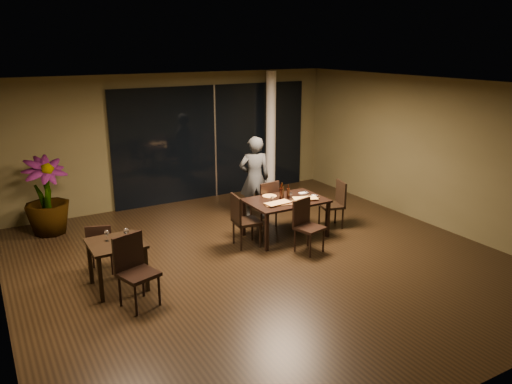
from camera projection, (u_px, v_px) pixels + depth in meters
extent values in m
plane|color=black|center=(262.00, 261.00, 8.65)|extent=(8.00, 8.00, 0.00)
cube|color=#453F25|center=(174.00, 139.00, 11.58)|extent=(8.00, 0.10, 3.00)
cube|color=#453F25|center=(474.00, 272.00, 4.85)|extent=(8.00, 0.10, 3.00)
cube|color=#453F25|center=(433.00, 152.00, 10.15)|extent=(0.10, 8.00, 3.00)
cube|color=silver|center=(263.00, 84.00, 7.78)|extent=(8.00, 8.00, 0.04)
cube|color=black|center=(215.00, 142.00, 12.02)|extent=(5.00, 0.06, 2.70)
cylinder|color=silver|center=(271.00, 132.00, 12.39)|extent=(0.24, 0.24, 3.00)
cube|color=black|center=(286.00, 201.00, 9.58)|extent=(1.50, 1.00, 0.04)
cube|color=black|center=(267.00, 233.00, 8.99)|extent=(0.06, 0.06, 0.71)
cube|color=black|center=(328.00, 220.00, 9.65)|extent=(0.06, 0.06, 0.71)
cube|color=black|center=(244.00, 218.00, 9.72)|extent=(0.06, 0.06, 0.71)
cube|color=black|center=(302.00, 207.00, 10.38)|extent=(0.06, 0.06, 0.71)
cube|color=black|center=(116.00, 243.00, 7.54)|extent=(0.80, 0.80, 0.04)
cube|color=black|center=(100.00, 280.00, 7.20)|extent=(0.06, 0.06, 0.71)
cube|color=black|center=(146.00, 269.00, 7.53)|extent=(0.06, 0.06, 0.71)
cube|color=black|center=(90.00, 262.00, 7.77)|extent=(0.06, 0.06, 0.71)
cube|color=black|center=(133.00, 254.00, 8.09)|extent=(0.06, 0.06, 0.71)
cube|color=black|center=(263.00, 204.00, 10.21)|extent=(0.50, 0.50, 0.05)
cylinder|color=black|center=(265.00, 211.00, 10.53)|extent=(0.04, 0.04, 0.46)
cylinder|color=black|center=(251.00, 214.00, 10.32)|extent=(0.04, 0.04, 0.46)
cylinder|color=black|center=(276.00, 216.00, 10.24)|extent=(0.04, 0.04, 0.46)
cylinder|color=black|center=(261.00, 219.00, 10.03)|extent=(0.04, 0.04, 0.46)
cube|color=black|center=(270.00, 195.00, 9.98)|extent=(0.46, 0.09, 0.52)
cube|color=black|center=(309.00, 228.00, 8.93)|extent=(0.54, 0.54, 0.05)
cylinder|color=black|center=(310.00, 245.00, 8.75)|extent=(0.04, 0.04, 0.45)
cylinder|color=black|center=(323.00, 240.00, 8.99)|extent=(0.04, 0.04, 0.45)
cylinder|color=black|center=(295.00, 240.00, 9.00)|extent=(0.04, 0.04, 0.45)
cylinder|color=black|center=(308.00, 235.00, 9.24)|extent=(0.04, 0.04, 0.45)
cube|color=black|center=(301.00, 212.00, 9.00)|extent=(0.44, 0.15, 0.50)
cube|color=black|center=(247.00, 222.00, 9.20)|extent=(0.51, 0.51, 0.05)
cylinder|color=black|center=(260.00, 236.00, 9.17)|extent=(0.04, 0.04, 0.47)
cylinder|color=black|center=(252.00, 229.00, 9.50)|extent=(0.04, 0.04, 0.47)
cylinder|color=black|center=(241.00, 239.00, 9.03)|extent=(0.04, 0.04, 0.47)
cylinder|color=black|center=(234.00, 232.00, 9.36)|extent=(0.04, 0.04, 0.47)
cube|color=black|center=(236.00, 210.00, 9.04)|extent=(0.10, 0.47, 0.53)
cube|color=black|center=(331.00, 206.00, 10.16)|extent=(0.54, 0.54, 0.05)
cylinder|color=black|center=(319.00, 214.00, 10.35)|extent=(0.04, 0.04, 0.45)
cylinder|color=black|center=(326.00, 220.00, 10.01)|extent=(0.04, 0.04, 0.45)
cylinder|color=black|center=(335.00, 213.00, 10.44)|extent=(0.04, 0.04, 0.45)
cylinder|color=black|center=(343.00, 218.00, 10.10)|extent=(0.04, 0.04, 0.45)
cube|color=black|center=(341.00, 193.00, 10.14)|extent=(0.15, 0.44, 0.50)
cube|color=black|center=(101.00, 248.00, 8.17)|extent=(0.51, 0.51, 0.05)
cylinder|color=black|center=(113.00, 255.00, 8.41)|extent=(0.03, 0.03, 0.41)
cylinder|color=black|center=(93.00, 257.00, 8.35)|extent=(0.03, 0.03, 0.41)
cylinder|color=black|center=(112.00, 263.00, 8.10)|extent=(0.03, 0.03, 0.41)
cylinder|color=black|center=(91.00, 265.00, 8.04)|extent=(0.03, 0.03, 0.41)
cube|color=black|center=(99.00, 239.00, 7.93)|extent=(0.39, 0.16, 0.45)
cube|color=black|center=(138.00, 274.00, 7.06)|extent=(0.60, 0.60, 0.05)
cylinder|color=black|center=(136.00, 300.00, 6.86)|extent=(0.04, 0.04, 0.49)
cylinder|color=black|center=(159.00, 290.00, 7.14)|extent=(0.04, 0.04, 0.49)
cylinder|color=black|center=(120.00, 290.00, 7.12)|extent=(0.04, 0.04, 0.49)
cylinder|color=black|center=(143.00, 281.00, 7.40)|extent=(0.04, 0.04, 0.49)
cube|color=black|center=(128.00, 252.00, 7.12)|extent=(0.47, 0.19, 0.55)
imported|color=#2B2D30|center=(254.00, 178.00, 10.53)|extent=(0.70, 0.57, 1.79)
imported|color=#1D4617|center=(46.00, 196.00, 9.72)|extent=(1.03, 1.03, 1.53)
cube|color=#452916|center=(278.00, 204.00, 9.29)|extent=(0.56, 0.36, 0.01)
cube|color=#452F16|center=(305.00, 199.00, 9.56)|extent=(0.60, 0.39, 0.01)
cylinder|color=red|center=(270.00, 196.00, 9.75)|extent=(0.27, 0.27, 0.01)
cylinder|color=white|center=(272.00, 199.00, 9.47)|extent=(0.07, 0.07, 0.08)
cylinder|color=white|center=(291.00, 195.00, 9.72)|extent=(0.07, 0.07, 0.08)
cube|color=white|center=(313.00, 196.00, 9.78)|extent=(0.18, 0.11, 0.01)
cube|color=white|center=(303.00, 193.00, 9.97)|extent=(0.19, 0.12, 0.01)
cube|color=silver|center=(120.00, 245.00, 7.39)|extent=(0.20, 0.15, 0.01)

